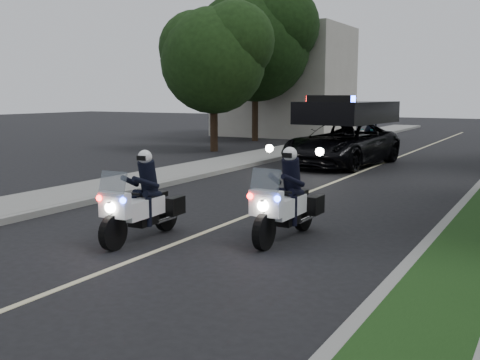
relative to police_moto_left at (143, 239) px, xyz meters
The scene contains 12 objects.
ground 0.75m from the police_moto_left, 12.90° to the left, with size 120.00×120.00×0.00m, color black.
curb_left 10.71m from the police_moto_left, 108.31° to the left, with size 0.20×60.00×0.15m, color gray.
sidewalk_left 11.11m from the police_moto_left, 113.71° to the left, with size 2.00×60.00×0.16m, color gray.
building_far 27.98m from the police_moto_left, 109.50° to the left, with size 8.00×6.00×7.00m, color #A8A396.
lane_marking 10.19m from the police_moto_left, 85.86° to the left, with size 0.12×50.00×0.01m, color #BFB78C.
police_moto_left is the anchor object (origin of this frame).
police_moto_right 2.70m from the police_moto_left, 29.78° to the left, with size 0.72×2.05×1.75m, color white, non-canonical shape.
police_suv 12.63m from the police_moto_left, 92.20° to the left, with size 2.73×5.90×2.87m, color black.
bicycle 20.71m from the police_moto_left, 94.87° to the left, with size 0.63×1.80×0.94m, color black.
cyclist 20.71m from the police_moto_left, 94.87° to the left, with size 0.67×0.45×1.86m, color black.
tree_left_near 16.70m from the police_moto_left, 117.29° to the left, with size 4.97×4.97×8.29m, color #193612, non-canonical shape.
tree_left_far 22.96m from the police_moto_left, 112.54° to the left, with size 6.32×6.32×10.54m, color black, non-canonical shape.
Camera 1 is at (5.96, -8.33, 2.71)m, focal length 42.36 mm.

